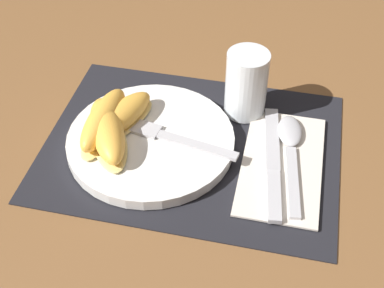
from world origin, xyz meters
The scene contains 11 objects.
ground_plane centered at (0.00, 0.00, 0.00)m, with size 3.00×3.00×0.00m, color brown.
placemat centered at (0.00, 0.00, 0.00)m, with size 0.41×0.30×0.00m.
plate centered at (-0.06, -0.01, 0.01)m, with size 0.23×0.23×0.02m.
juice_glass centered at (0.06, 0.09, 0.05)m, with size 0.06×0.06×0.10m.
napkin centered at (0.13, -0.01, 0.01)m, with size 0.11×0.20×0.00m.
knife centered at (0.11, -0.02, 0.01)m, with size 0.05×0.21×0.01m.
spoon centered at (0.13, 0.02, 0.01)m, with size 0.05×0.19×0.01m.
fork centered at (-0.04, -0.01, 0.02)m, with size 0.19×0.05×0.00m.
citrus_wedge_0 centered at (-0.10, 0.00, 0.03)m, with size 0.09×0.13×0.03m.
citrus_wedge_1 centered at (-0.12, -0.01, 0.04)m, with size 0.05×0.13×0.04m.
citrus_wedge_2 centered at (-0.11, -0.03, 0.04)m, with size 0.10×0.14×0.04m.
Camera 1 is at (0.12, -0.52, 0.53)m, focal length 50.00 mm.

